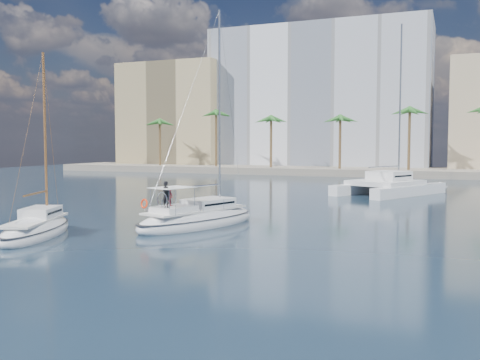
% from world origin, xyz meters
% --- Properties ---
extents(ground, '(160.00, 160.00, 0.00)m').
position_xyz_m(ground, '(0.00, 0.00, 0.00)').
color(ground, black).
rests_on(ground, ground).
extents(quay, '(120.00, 14.00, 1.20)m').
position_xyz_m(quay, '(0.00, 61.00, 0.60)').
color(quay, gray).
rests_on(quay, ground).
extents(building_modern, '(42.00, 16.00, 28.00)m').
position_xyz_m(building_modern, '(-12.00, 73.00, 14.00)').
color(building_modern, white).
rests_on(building_modern, ground).
extents(building_tan_left, '(22.00, 14.00, 22.00)m').
position_xyz_m(building_tan_left, '(-42.00, 69.00, 11.00)').
color(building_tan_left, tan).
rests_on(building_tan_left, ground).
extents(palm_left, '(3.60, 3.60, 12.30)m').
position_xyz_m(palm_left, '(-34.00, 57.00, 10.28)').
color(palm_left, brown).
rests_on(palm_left, ground).
extents(palm_centre, '(3.60, 3.60, 12.30)m').
position_xyz_m(palm_centre, '(0.00, 57.00, 10.28)').
color(palm_centre, brown).
rests_on(palm_centre, ground).
extents(main_sloop, '(6.38, 10.80, 15.29)m').
position_xyz_m(main_sloop, '(-2.76, -0.63, 0.49)').
color(main_sloop, white).
rests_on(main_sloop, ground).
extents(small_sloop, '(5.20, 8.55, 11.72)m').
position_xyz_m(small_sloop, '(-9.89, -7.74, 0.42)').
color(small_sloop, white).
rests_on(small_sloop, ground).
extents(catamaran, '(11.32, 14.13, 18.35)m').
position_xyz_m(catamaran, '(6.46, 26.67, 1.16)').
color(catamaran, white).
rests_on(catamaran, ground).
extents(seagull, '(1.00, 0.43, 0.18)m').
position_xyz_m(seagull, '(-5.58, 5.09, 0.93)').
color(seagull, silver).
rests_on(seagull, ground).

